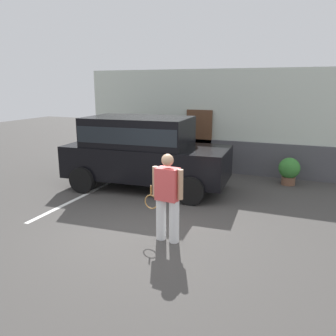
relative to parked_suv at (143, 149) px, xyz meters
name	(u,v)px	position (x,y,z in m)	size (l,w,h in m)	color
ground_plane	(148,230)	(1.40, -2.67, -1.15)	(40.00, 40.00, 0.00)	#423F3D
parking_stripe_0	(86,194)	(-1.20, -1.17, -1.14)	(0.12, 4.40, 0.01)	silver
house_frontage	(216,124)	(1.39, 2.84, 0.47)	(9.55, 0.40, 3.44)	silver
parked_suv	(143,149)	(0.00, 0.00, 0.00)	(4.71, 2.39, 2.05)	black
tennis_player_man	(167,197)	(1.95, -2.95, -0.26)	(0.88, 0.30, 1.70)	white
potted_plant_by_porch	(289,170)	(3.89, 1.93, -0.69)	(0.62, 0.62, 0.82)	brown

